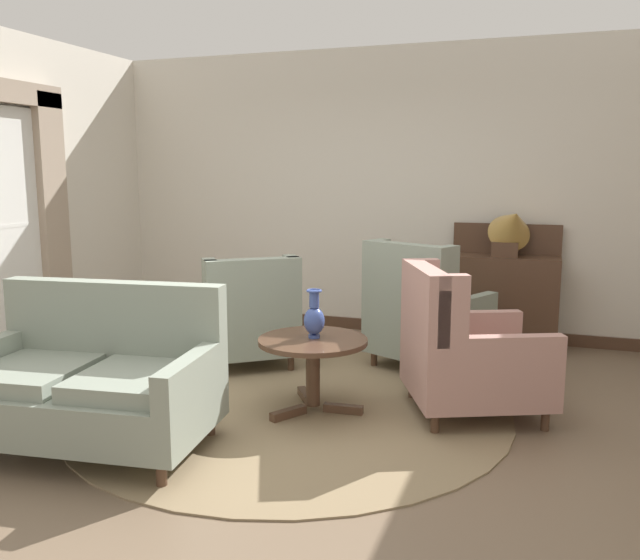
{
  "coord_description": "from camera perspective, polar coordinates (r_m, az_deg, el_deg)",
  "views": [
    {
      "loc": [
        1.68,
        -3.89,
        1.68
      ],
      "look_at": [
        0.21,
        0.35,
        0.94
      ],
      "focal_mm": 36.94,
      "sensor_mm": 36.0,
      "label": 1
    }
  ],
  "objects": [
    {
      "name": "ground",
      "position": [
        4.56,
        -4.06,
        -12.25
      ],
      "size": [
        8.18,
        8.18,
        0.0
      ],
      "primitive_type": "plane",
      "color": "brown"
    },
    {
      "name": "wall_back",
      "position": [
        6.92,
        5.05,
        7.55
      ],
      "size": [
        6.0,
        0.08,
        2.92
      ],
      "primitive_type": "cube",
      "color": "silver",
      "rests_on": "ground"
    },
    {
      "name": "wall_left",
      "position": [
        6.61,
        -25.26,
        6.61
      ],
      "size": [
        0.08,
        3.94,
        2.92
      ],
      "primitive_type": "cube",
      "color": "silver",
      "rests_on": "ground"
    },
    {
      "name": "baseboard_back",
      "position": [
        7.05,
        4.78,
        -3.91
      ],
      "size": [
        5.84,
        0.03,
        0.12
      ],
      "primitive_type": "cube",
      "color": "#4C3323",
      "rests_on": "ground"
    },
    {
      "name": "area_rug",
      "position": [
        4.82,
        -2.64,
        -10.96
      ],
      "size": [
        3.12,
        3.12,
        0.01
      ],
      "primitive_type": "cylinder",
      "color": "#847051",
      "rests_on": "ground"
    },
    {
      "name": "coffee_table",
      "position": [
        4.62,
        -0.63,
        -6.46
      ],
      "size": [
        0.77,
        0.77,
        0.53
      ],
      "color": "#4C3323",
      "rests_on": "ground"
    },
    {
      "name": "porcelain_vase",
      "position": [
        4.58,
        -0.51,
        -3.3
      ],
      "size": [
        0.15,
        0.15,
        0.34
      ],
      "color": "#384C93",
      "rests_on": "coffee_table"
    },
    {
      "name": "settee",
      "position": [
        4.3,
        -19.2,
        -8.43
      ],
      "size": [
        1.59,
        1.04,
        0.98
      ],
      "rotation": [
        0.0,
        0.0,
        0.12
      ],
      "color": "gray",
      "rests_on": "ground"
    },
    {
      "name": "armchair_near_sideboard",
      "position": [
        5.7,
        -6.25,
        -3.42
      ],
      "size": [
        1.11,
        1.11,
        0.98
      ],
      "rotation": [
        0.0,
        0.0,
        3.79
      ],
      "color": "gray",
      "rests_on": "ground"
    },
    {
      "name": "armchair_beside_settee",
      "position": [
        4.68,
        12.38,
        -6.27
      ],
      "size": [
        1.16,
        1.12,
        1.05
      ],
      "rotation": [
        0.0,
        0.0,
        1.98
      ],
      "color": "tan",
      "rests_on": "ground"
    },
    {
      "name": "armchair_back_corner",
      "position": [
        5.7,
        8.93,
        -3.17
      ],
      "size": [
        1.1,
        1.14,
        1.1
      ],
      "rotation": [
        0.0,
        0.0,
        2.69
      ],
      "color": "gray",
      "rests_on": "ground"
    },
    {
      "name": "sideboard",
      "position": [
        6.53,
        15.59,
        -1.26
      ],
      "size": [
        1.01,
        0.39,
        1.18
      ],
      "color": "#4C3323",
      "rests_on": "ground"
    },
    {
      "name": "gramophone",
      "position": [
        6.35,
        16.27,
        4.44
      ],
      "size": [
        0.51,
        0.6,
        0.58
      ],
      "color": "#4C3323",
      "rests_on": "sideboard"
    }
  ]
}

